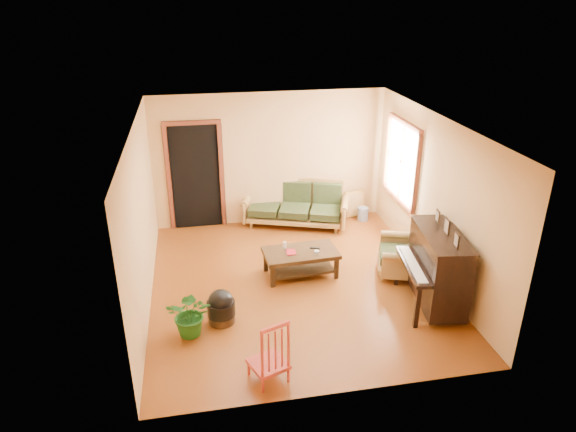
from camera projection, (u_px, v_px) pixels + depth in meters
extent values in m
plane|color=#5C2A0C|center=(295.00, 283.00, 8.25)|extent=(5.00, 5.00, 0.00)
cube|color=black|center=(196.00, 177.00, 9.82)|extent=(1.08, 0.16, 2.05)
cube|color=white|center=(402.00, 162.00, 9.18)|extent=(0.12, 1.36, 1.46)
cube|color=olive|center=(295.00, 205.00, 10.12)|extent=(2.18, 1.46, 0.86)
cube|color=black|center=(301.00, 263.00, 8.42)|extent=(1.23, 0.73, 0.43)
cube|color=olive|center=(401.00, 250.00, 8.38)|extent=(1.03, 1.06, 0.85)
cube|color=black|center=(438.00, 270.00, 7.48)|extent=(0.96, 1.42, 1.17)
cylinder|color=black|center=(221.00, 310.00, 7.23)|extent=(0.46, 0.46, 0.38)
cube|color=maroon|center=(268.00, 349.00, 6.06)|extent=(0.55, 0.57, 0.88)
cube|color=#BA8C3E|center=(355.00, 203.00, 10.56)|extent=(0.44, 0.19, 0.57)
cylinder|color=#34559C|center=(363.00, 214.00, 10.44)|extent=(0.22, 0.22, 0.27)
imported|color=#1B5618|center=(191.00, 314.00, 6.90)|extent=(0.70, 0.64, 0.66)
imported|color=maroon|center=(286.00, 252.00, 8.27)|extent=(0.17, 0.21, 0.02)
cylinder|color=white|center=(285.00, 245.00, 8.41)|extent=(0.08, 0.08, 0.11)
cylinder|color=silver|center=(317.00, 252.00, 8.23)|extent=(0.08, 0.08, 0.05)
cube|color=black|center=(315.00, 248.00, 8.41)|extent=(0.17, 0.10, 0.02)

